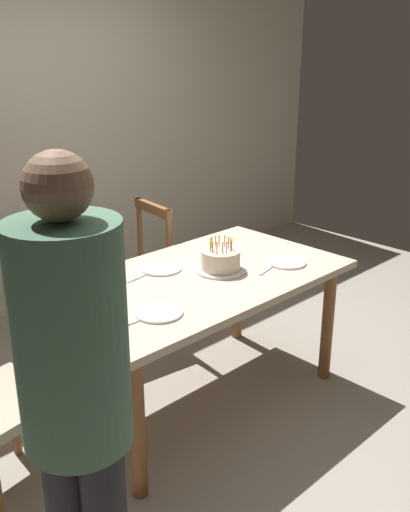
# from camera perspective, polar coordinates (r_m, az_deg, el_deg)

# --- Properties ---
(ground) EXTENTS (6.40, 6.40, 0.00)m
(ground) POSITION_cam_1_polar(r_m,az_deg,el_deg) (3.45, -0.61, -13.74)
(ground) COLOR #9E9384
(back_wall) EXTENTS (6.40, 0.10, 2.60)m
(back_wall) POSITION_cam_1_polar(r_m,az_deg,el_deg) (4.44, -17.75, 11.15)
(back_wall) COLOR beige
(back_wall) RESTS_ON ground
(dining_table) EXTENTS (1.62, 0.93, 0.76)m
(dining_table) POSITION_cam_1_polar(r_m,az_deg,el_deg) (3.12, -0.66, -3.53)
(dining_table) COLOR beige
(dining_table) RESTS_ON ground
(birthday_cake) EXTENTS (0.28, 0.28, 0.18)m
(birthday_cake) POSITION_cam_1_polar(r_m,az_deg,el_deg) (3.14, 1.55, -0.50)
(birthday_cake) COLOR silver
(birthday_cake) RESTS_ON dining_table
(plate_near_celebrant) EXTENTS (0.22, 0.22, 0.01)m
(plate_near_celebrant) POSITION_cam_1_polar(r_m,az_deg,el_deg) (2.67, -4.53, -5.55)
(plate_near_celebrant) COLOR white
(plate_near_celebrant) RESTS_ON dining_table
(plate_far_side) EXTENTS (0.22, 0.22, 0.01)m
(plate_far_side) POSITION_cam_1_polar(r_m,az_deg,el_deg) (3.18, -4.31, -1.23)
(plate_far_side) COLOR white
(plate_far_side) RESTS_ON dining_table
(plate_near_guest) EXTENTS (0.22, 0.22, 0.01)m
(plate_near_guest) POSITION_cam_1_polar(r_m,az_deg,el_deg) (3.30, 7.99, -0.60)
(plate_near_guest) COLOR white
(plate_near_guest) RESTS_ON dining_table
(fork_near_celebrant) EXTENTS (0.18, 0.02, 0.01)m
(fork_near_celebrant) POSITION_cam_1_polar(r_m,az_deg,el_deg) (2.59, -7.39, -6.59)
(fork_near_celebrant) COLOR silver
(fork_near_celebrant) RESTS_ON dining_table
(fork_far_side) EXTENTS (0.18, 0.04, 0.01)m
(fork_far_side) POSITION_cam_1_polar(r_m,az_deg,el_deg) (3.08, -6.47, -2.08)
(fork_far_side) COLOR silver
(fork_far_side) RESTS_ON dining_table
(fork_near_guest) EXTENTS (0.18, 0.06, 0.01)m
(fork_near_guest) POSITION_cam_1_polar(r_m,az_deg,el_deg) (3.18, 6.11, -1.34)
(fork_near_guest) COLOR silver
(fork_near_guest) RESTS_ON dining_table
(chair_spindle_back) EXTENTS (0.49, 0.49, 0.95)m
(chair_spindle_back) POSITION_cam_1_polar(r_m,az_deg,el_deg) (3.84, -7.06, -2.39)
(chair_spindle_back) COLOR tan
(chair_spindle_back) RESTS_ON ground
(person_celebrant) EXTENTS (0.32, 0.32, 1.67)m
(person_celebrant) POSITION_cam_1_polar(r_m,az_deg,el_deg) (1.77, -12.49, -13.39)
(person_celebrant) COLOR #262328
(person_celebrant) RESTS_ON ground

